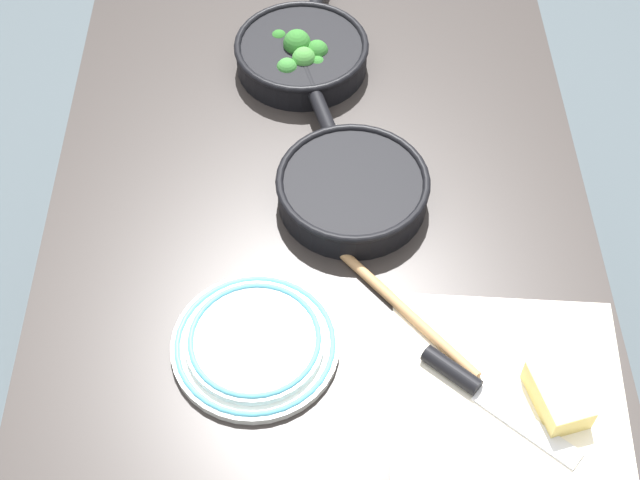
{
  "coord_description": "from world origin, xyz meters",
  "views": [
    {
      "loc": [
        0.79,
        -0.01,
        1.83
      ],
      "look_at": [
        0.0,
        0.0,
        0.8
      ],
      "focal_mm": 50.0,
      "sensor_mm": 36.0,
      "label": 1
    }
  ],
  "objects": [
    {
      "name": "ground_plane",
      "position": [
        0.0,
        0.0,
        0.0
      ],
      "size": [
        14.0,
        14.0,
        0.0
      ],
      "primitive_type": "plane",
      "color": "#424C51"
    },
    {
      "name": "dining_table_red",
      "position": [
        0.0,
        0.0,
        0.69
      ],
      "size": [
        1.29,
        0.83,
        0.78
      ],
      "color": "#2D2826",
      "rests_on": "ground_plane"
    },
    {
      "name": "skillet_broccoli",
      "position": [
        -0.4,
        -0.03,
        0.81
      ],
      "size": [
        0.37,
        0.23,
        0.08
      ],
      "rotation": [
        0.0,
        0.0,
        2.94
      ],
      "color": "black",
      "rests_on": "dining_table_red"
    },
    {
      "name": "skillet_eggs",
      "position": [
        -0.09,
        0.05,
        0.81
      ],
      "size": [
        0.37,
        0.23,
        0.05
      ],
      "rotation": [
        0.0,
        0.0,
        3.41
      ],
      "color": "black",
      "rests_on": "dining_table_red"
    },
    {
      "name": "wooden_spoon",
      "position": [
        0.04,
        0.06,
        0.79
      ],
      "size": [
        0.31,
        0.26,
        0.02
      ],
      "rotation": [
        0.0,
        0.0,
        3.84
      ],
      "color": "#A87A4C",
      "rests_on": "dining_table_red"
    },
    {
      "name": "parchment_sheet",
      "position": [
        0.26,
        0.24,
        0.78
      ],
      "size": [
        0.37,
        0.33,
        0.0
      ],
      "color": "silver",
      "rests_on": "dining_table_red"
    },
    {
      "name": "grater_knife",
      "position": [
        0.24,
        0.2,
        0.79
      ],
      "size": [
        0.17,
        0.2,
        0.02
      ],
      "rotation": [
        0.0,
        0.0,
        0.86
      ],
      "color": "silver",
      "rests_on": "dining_table_red"
    },
    {
      "name": "cheese_block",
      "position": [
        0.26,
        0.3,
        0.8
      ],
      "size": [
        0.11,
        0.08,
        0.04
      ],
      "color": "#EACC66",
      "rests_on": "dining_table_red"
    },
    {
      "name": "dinner_plate_stack",
      "position": [
        0.17,
        -0.09,
        0.79
      ],
      "size": [
        0.23,
        0.23,
        0.03
      ],
      "color": "silver",
      "rests_on": "dining_table_red"
    }
  ]
}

